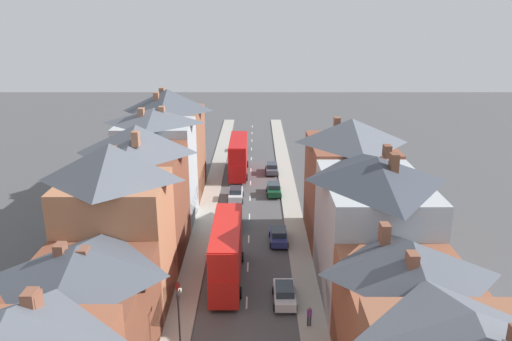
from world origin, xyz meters
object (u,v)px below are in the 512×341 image
car_near_silver (278,236)px  car_mid_white (273,189)px  car_parked_left_a (240,146)px  pedestrian_mid_right (177,289)px  street_lamp (179,325)px  pedestrian_mid_left (309,315)px  double_decker_bus_mid_street (238,156)px  car_parked_right_a (232,220)px  car_mid_black (235,194)px  car_far_grey (271,168)px  double_decker_bus_lead (226,251)px  car_parked_left_b (284,294)px

car_near_silver → car_mid_white: bearing=90.0°
car_parked_left_a → car_mid_white: 22.00m
pedestrian_mid_right → street_lamp: (1.43, -8.05, 2.21)m
car_parked_left_a → pedestrian_mid_left: 50.52m
double_decker_bus_mid_street → pedestrian_mid_right: 33.87m
car_parked_right_a → pedestrian_mid_right: 15.30m
car_mid_black → street_lamp: bearing=-94.5°
car_parked_right_a → car_far_grey: car_parked_right_a is taller
double_decker_bus_mid_street → car_parked_right_a: double_decker_bus_mid_street is taller
car_mid_white → pedestrian_mid_left: (1.68, -28.64, 0.20)m
car_far_grey → street_lamp: 42.70m
car_parked_left_a → car_mid_black: (0.00, -23.23, 0.04)m
double_decker_bus_lead → car_parked_right_a: bearing=90.0°
pedestrian_mid_right → car_parked_left_b: bearing=-2.3°
car_parked_left_a → car_parked_right_a: 31.54m
car_far_grey → car_parked_left_b: bearing=-90.0°
car_mid_black → pedestrian_mid_left: size_ratio=2.60×
car_near_silver → car_far_grey: bearing=90.0°
double_decker_bus_mid_street → pedestrian_mid_left: bearing=-80.0°
car_parked_left_b → pedestrian_mid_right: size_ratio=2.55×
car_parked_right_a → pedestrian_mid_left: (6.58, -18.55, 0.19)m
double_decker_bus_mid_street → pedestrian_mid_left: size_ratio=6.71×
car_far_grey → pedestrian_mid_right: bearing=-104.5°
car_far_grey → pedestrian_mid_right: size_ratio=2.56×
car_mid_black → car_parked_left_a: bearing=90.0°
car_near_silver → double_decker_bus_mid_street: bearing=102.1°
car_parked_left_a → double_decker_bus_mid_street: bearing=-90.0°
car_parked_right_a → car_far_grey: size_ratio=1.10×
car_near_silver → car_parked_left_a: 35.92m
car_far_grey → car_mid_white: bearing=-90.0°
car_parked_left_b → car_far_grey: size_ratio=1.00×
car_parked_right_a → car_mid_black: size_ratio=1.08×
car_parked_right_a → street_lamp: (-2.45, -22.85, 2.39)m
car_parked_left_a → pedestrian_mid_left: size_ratio=2.44×
pedestrian_mid_right → car_mid_black: bearing=80.5°
car_far_grey → street_lamp: size_ratio=0.75×
car_far_grey → double_decker_bus_lead: bearing=-99.1°
car_near_silver → car_far_grey: car_far_grey is taller
car_mid_black → car_near_silver: bearing=-68.4°
car_parked_left_b → street_lamp: street_lamp is taller
double_decker_bus_lead → car_mid_white: (4.91, 21.58, -1.99)m
double_decker_bus_mid_street → car_near_silver: 23.46m
pedestrian_mid_left → street_lamp: (-9.03, -4.30, 2.21)m
car_mid_black → car_parked_left_b: (4.90, -23.46, -0.02)m
car_near_silver → car_parked_left_b: size_ratio=1.01×
double_decker_bus_mid_street → car_mid_black: bearing=-90.0°
car_near_silver → car_mid_white: 14.14m
car_parked_left_a → car_far_grey: bearing=-68.4°
double_decker_bus_lead → car_far_grey: size_ratio=2.62×
car_parked_right_a → car_far_grey: bearing=75.6°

